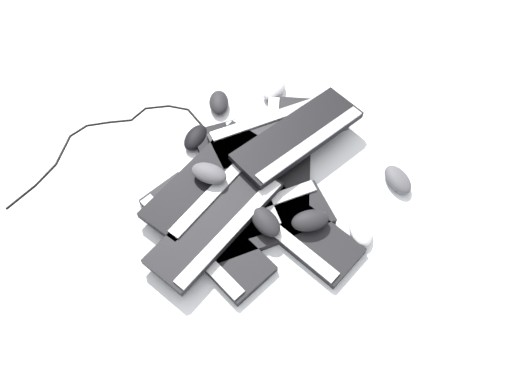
% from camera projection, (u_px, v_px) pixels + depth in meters
% --- Properties ---
extents(ground_plane, '(3.20, 3.20, 0.00)m').
position_uv_depth(ground_plane, '(240.00, 182.00, 1.43)').
color(ground_plane, silver).
extents(keyboard_0, '(0.46, 0.33, 0.03)m').
position_uv_depth(keyboard_0, '(289.00, 222.00, 1.33)').
color(keyboard_0, black).
rests_on(keyboard_0, ground).
extents(keyboard_1, '(0.24, 0.46, 0.03)m').
position_uv_depth(keyboard_1, '(286.00, 149.00, 1.48)').
color(keyboard_1, black).
rests_on(keyboard_1, ground).
extents(keyboard_2, '(0.38, 0.44, 0.03)m').
position_uv_depth(keyboard_2, '(235.00, 177.00, 1.42)').
color(keyboard_2, black).
rests_on(keyboard_2, ground).
extents(keyboard_3, '(0.46, 0.35, 0.03)m').
position_uv_depth(keyboard_3, '(205.00, 235.00, 1.31)').
color(keyboard_3, black).
rests_on(keyboard_3, ground).
extents(keyboard_4, '(0.44, 0.39, 0.03)m').
position_uv_depth(keyboard_4, '(257.00, 225.00, 1.33)').
color(keyboard_4, black).
rests_on(keyboard_4, ground).
extents(keyboard_5, '(0.43, 0.40, 0.03)m').
position_uv_depth(keyboard_5, '(278.00, 131.00, 1.48)').
color(keyboard_5, '#232326').
rests_on(keyboard_5, keyboard_1).
extents(keyboard_6, '(0.37, 0.45, 0.03)m').
position_uv_depth(keyboard_6, '(299.00, 136.00, 1.43)').
color(keyboard_6, black).
rests_on(keyboard_6, keyboard_5).
extents(keyboard_7, '(0.30, 0.46, 0.03)m').
position_uv_depth(keyboard_7, '(217.00, 222.00, 1.30)').
color(keyboard_7, black).
rests_on(keyboard_7, keyboard_3).
extents(keyboard_8, '(0.29, 0.46, 0.03)m').
position_uv_depth(keyboard_8, '(207.00, 178.00, 1.38)').
color(keyboard_8, black).
rests_on(keyboard_8, keyboard_2).
extents(mouse_0, '(0.09, 0.12, 0.04)m').
position_uv_depth(mouse_0, '(273.00, 89.00, 1.61)').
color(mouse_0, '#B7B7BC').
rests_on(mouse_0, ground).
extents(mouse_1, '(0.12, 0.13, 0.04)m').
position_uv_depth(mouse_1, '(398.00, 180.00, 1.41)').
color(mouse_1, '#4C4C51').
rests_on(mouse_1, ground).
extents(mouse_2, '(0.10, 0.13, 0.04)m').
position_uv_depth(mouse_2, '(361.00, 229.00, 1.31)').
color(mouse_2, silver).
rests_on(mouse_2, ground).
extents(mouse_3, '(0.13, 0.11, 0.04)m').
position_uv_depth(mouse_3, '(310.00, 220.00, 1.30)').
color(mouse_3, black).
rests_on(mouse_3, keyboard_0).
extents(mouse_4, '(0.08, 0.12, 0.04)m').
position_uv_depth(mouse_4, '(196.00, 138.00, 1.50)').
color(mouse_4, black).
rests_on(mouse_4, ground).
extents(mouse_5, '(0.13, 0.12, 0.04)m').
position_uv_depth(mouse_5, '(265.00, 221.00, 1.29)').
color(mouse_5, black).
rests_on(mouse_5, keyboard_4).
extents(mouse_6, '(0.12, 0.08, 0.04)m').
position_uv_depth(mouse_6, '(209.00, 173.00, 1.35)').
color(mouse_6, '#4C4C51').
rests_on(mouse_6, keyboard_8).
extents(mouse_7, '(0.10, 0.13, 0.04)m').
position_uv_depth(mouse_7, '(219.00, 103.00, 1.58)').
color(mouse_7, black).
rests_on(mouse_7, ground).
extents(cable_0, '(0.49, 0.54, 0.01)m').
position_uv_depth(cable_0, '(115.00, 136.00, 1.52)').
color(cable_0, black).
rests_on(cable_0, ground).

